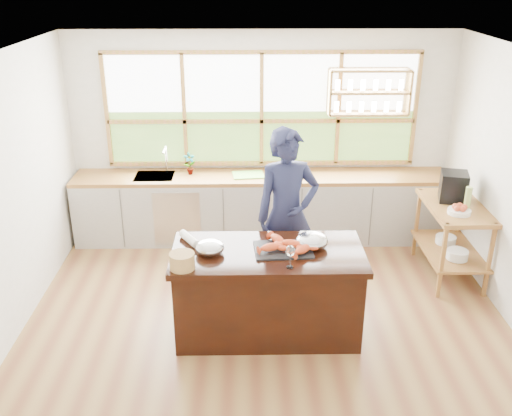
{
  "coord_description": "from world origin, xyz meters",
  "views": [
    {
      "loc": [
        -0.2,
        -5.05,
        3.43
      ],
      "look_at": [
        -0.11,
        0.15,
        1.2
      ],
      "focal_mm": 40.0,
      "sensor_mm": 36.0,
      "label": 1
    }
  ],
  "objects_px": {
    "cook": "(287,215)",
    "wicker_basket": "(182,261)",
    "espresso_machine": "(453,187)",
    "island": "(268,291)"
  },
  "relations": [
    {
      "from": "cook",
      "to": "wicker_basket",
      "type": "bearing_deg",
      "value": -147.83
    },
    {
      "from": "cook",
      "to": "espresso_machine",
      "type": "bearing_deg",
      "value": 1.27
    },
    {
      "from": "espresso_machine",
      "to": "wicker_basket",
      "type": "height_order",
      "value": "espresso_machine"
    },
    {
      "from": "cook",
      "to": "wicker_basket",
      "type": "relative_size",
      "value": 8.25
    },
    {
      "from": "cook",
      "to": "espresso_machine",
      "type": "distance_m",
      "value": 2.03
    },
    {
      "from": "cook",
      "to": "wicker_basket",
      "type": "distance_m",
      "value": 1.46
    },
    {
      "from": "espresso_machine",
      "to": "wicker_basket",
      "type": "xyz_separation_m",
      "value": [
        -2.98,
        -1.57,
        -0.09
      ]
    },
    {
      "from": "cook",
      "to": "wicker_basket",
      "type": "xyz_separation_m",
      "value": [
        -1.02,
        -1.05,
        0.02
      ]
    },
    {
      "from": "island",
      "to": "cook",
      "type": "bearing_deg",
      "value": 72.43
    },
    {
      "from": "island",
      "to": "cook",
      "type": "height_order",
      "value": "cook"
    }
  ]
}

